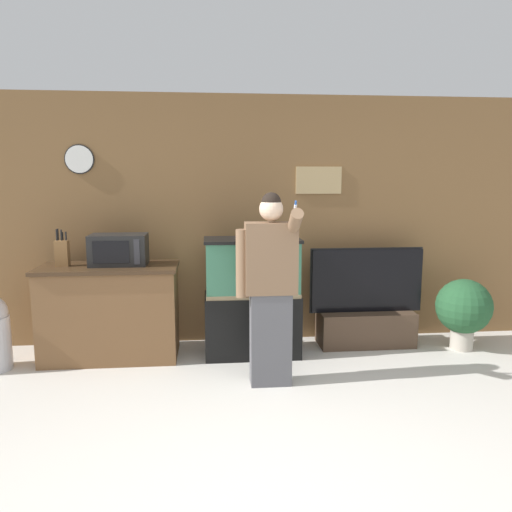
{
  "coord_description": "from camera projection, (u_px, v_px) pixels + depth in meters",
  "views": [
    {
      "loc": [
        -0.36,
        -2.56,
        1.75
      ],
      "look_at": [
        0.07,
        1.88,
        1.05
      ],
      "focal_mm": 35.0,
      "sensor_mm": 36.0,
      "label": 1
    }
  ],
  "objects": [
    {
      "name": "person_standing",
      "position": [
        270.0,
        287.0,
        4.16
      ],
      "size": [
        0.51,
        0.39,
        1.63
      ],
      "color": "#515156",
      "rests_on": "ground_plane"
    },
    {
      "name": "ground_plane",
      "position": [
        276.0,
        491.0,
        2.82
      ],
      "size": [
        18.0,
        18.0,
        0.0
      ],
      "primitive_type": "plane",
      "color": "beige"
    },
    {
      "name": "counter_island",
      "position": [
        111.0,
        312.0,
        4.85
      ],
      "size": [
        1.31,
        0.63,
        0.92
      ],
      "color": "brown",
      "rests_on": "ground_plane"
    },
    {
      "name": "wall_back_paneled",
      "position": [
        242.0,
        220.0,
        5.3
      ],
      "size": [
        10.0,
        0.08,
        2.6
      ],
      "color": "brown",
      "rests_on": "ground_plane"
    },
    {
      "name": "microwave",
      "position": [
        119.0,
        250.0,
        4.8
      ],
      "size": [
        0.54,
        0.34,
        0.3
      ],
      "color": "black",
      "rests_on": "counter_island"
    },
    {
      "name": "potted_plant",
      "position": [
        464.0,
        308.0,
        5.09
      ],
      "size": [
        0.56,
        0.56,
        0.73
      ],
      "color": "#B2A899",
      "rests_on": "ground_plane"
    },
    {
      "name": "tv_on_stand",
      "position": [
        366.0,
        317.0,
        5.25
      ],
      "size": [
        1.19,
        0.4,
        1.03
      ],
      "color": "#4C3828",
      "rests_on": "ground_plane"
    },
    {
      "name": "knife_block",
      "position": [
        62.0,
        253.0,
        4.74
      ],
      "size": [
        0.12,
        0.1,
        0.35
      ],
      "color": "brown",
      "rests_on": "counter_island"
    },
    {
      "name": "aquarium_on_stand",
      "position": [
        252.0,
        297.0,
        4.92
      ],
      "size": [
        0.93,
        0.47,
        1.17
      ],
      "color": "black",
      "rests_on": "ground_plane"
    }
  ]
}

